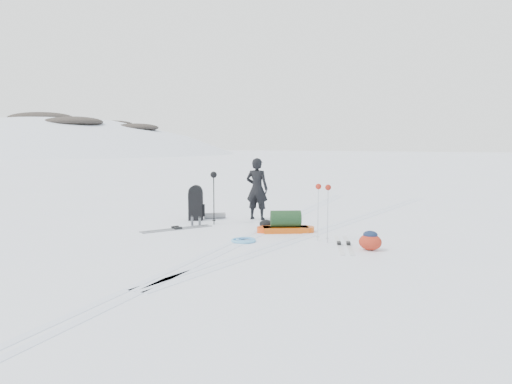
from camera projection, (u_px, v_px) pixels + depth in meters
ground at (258, 233)px, 11.71m from camera, size 200.00×200.00×0.00m
ski_tracks at (296, 229)px, 12.23m from camera, size 3.38×17.97×0.01m
skier at (257, 189)px, 13.67m from camera, size 0.66×0.47×1.70m
pulk_sled at (286, 224)px, 11.79m from camera, size 1.38×1.00×0.52m
expedition_rucksack at (198, 204)px, 13.60m from camera, size 0.81×0.95×0.96m
ski_poles_black at (214, 181)px, 12.85m from camera, size 0.17×0.18×1.37m
ski_poles_silver at (323, 194)px, 10.58m from camera, size 0.38×0.23×1.24m
touring_skis_grey at (177, 229)px, 12.22m from camera, size 1.16×1.72×0.07m
touring_skis_white at (344, 245)px, 10.33m from camera, size 0.94×1.92×0.07m
rope_coil at (244, 240)px, 10.71m from camera, size 0.62×0.62×0.06m
small_daypack at (370, 241)px, 9.85m from camera, size 0.57×0.54×0.39m
thermos_pair at (196, 221)px, 12.73m from camera, size 0.25×0.17×0.25m
stuff_sack at (266, 224)px, 12.27m from camera, size 0.41×0.34×0.23m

